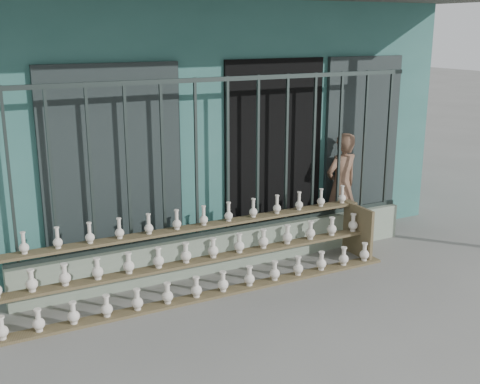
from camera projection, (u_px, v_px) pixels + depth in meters
name	position (u px, v px, depth m)	size (l,w,h in m)	color
ground	(286.00, 310.00, 6.08)	(60.00, 60.00, 0.00)	slate
workshop_building	(144.00, 104.00, 9.28)	(7.40, 6.60, 3.21)	#306760
parapet_wall	(228.00, 249.00, 7.14)	(5.00, 0.20, 0.45)	gray
security_fence	(228.00, 156.00, 6.84)	(5.00, 0.04, 1.80)	#283330
shelf_rack	(200.00, 257.00, 6.50)	(4.50, 0.68, 0.85)	brown
elderly_woman	(341.00, 186.00, 8.04)	(0.52, 0.34, 1.43)	brown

